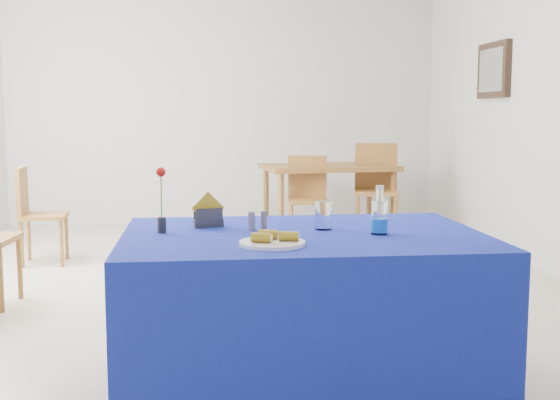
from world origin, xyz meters
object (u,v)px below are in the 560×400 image
object	(u,v)px
water_bottle	(379,218)
oak_table	(328,172)
blue_table	(303,315)
plate	(272,243)
chair_win_b	(34,208)
chair_bg_left	(308,193)
chair_bg_right	(376,183)

from	to	relation	value
water_bottle	oak_table	xyz separation A→B (m)	(0.57, 4.32, -0.15)
blue_table	oak_table	bearing A→B (deg)	78.03
plate	water_bottle	xyz separation A→B (m)	(0.50, 0.21, 0.06)
blue_table	oak_table	xyz separation A→B (m)	(0.90, 4.26, 0.30)
plate	blue_table	distance (m)	0.50
blue_table	chair_win_b	bearing A→B (deg)	121.07
chair_bg_left	chair_bg_right	bearing A→B (deg)	22.26
water_bottle	chair_bg_right	bearing A→B (deg)	75.80
chair_bg_left	chair_win_b	world-z (taller)	chair_bg_left
water_bottle	blue_table	bearing A→B (deg)	168.57
plate	oak_table	bearing A→B (deg)	76.72
oak_table	chair_win_b	bearing A→B (deg)	-157.46
plate	chair_bg_right	world-z (taller)	chair_bg_right
water_bottle	oak_table	bearing A→B (deg)	82.45
water_bottle	chair_bg_left	bearing A→B (deg)	85.77
plate	oak_table	size ratio (longest dim) A/B	0.19
plate	water_bottle	distance (m)	0.54
plate	oak_table	world-z (taller)	plate
chair_bg_right	chair_win_b	distance (m)	3.39
plate	water_bottle	size ratio (longest dim) A/B	1.25
oak_table	chair_win_b	size ratio (longest dim) A/B	1.71
plate	chair_bg_left	xyz separation A→B (m)	(0.79, 4.12, -0.26)
plate	chair_bg_right	distance (m)	4.61
plate	blue_table	bearing A→B (deg)	58.77
water_bottle	oak_table	world-z (taller)	water_bottle
blue_table	water_bottle	bearing A→B (deg)	-11.43
water_bottle	chair_win_b	bearing A→B (deg)	124.75
plate	chair_bg_left	bearing A→B (deg)	79.19
oak_table	chair_bg_left	distance (m)	0.53
oak_table	chair_bg_right	distance (m)	0.52
plate	blue_table	size ratio (longest dim) A/B	0.17
plate	chair_bg_left	distance (m)	4.21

